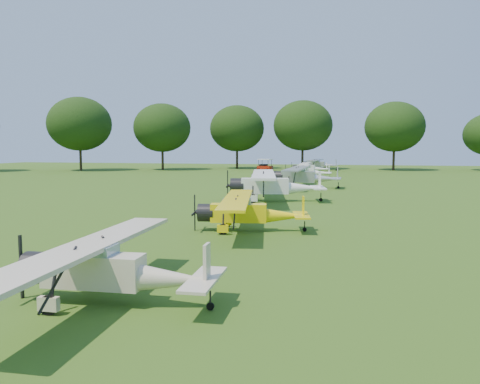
# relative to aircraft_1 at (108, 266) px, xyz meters

# --- Properties ---
(ground) EXTENTS (160.00, 160.00, 0.00)m
(ground) POSITION_rel_aircraft_1_xyz_m (0.22, 20.87, -1.04)
(ground) COLOR #265114
(ground) RESTS_ON ground
(tree_belt) EXTENTS (137.36, 130.27, 14.52)m
(tree_belt) POSITION_rel_aircraft_1_xyz_m (3.79, 21.03, 6.99)
(tree_belt) COLOR black
(tree_belt) RESTS_ON ground
(aircraft_1) EXTENTS (5.69, 9.06, 1.79)m
(aircraft_1) POSITION_rel_aircraft_1_xyz_m (0.00, 0.00, 0.00)
(aircraft_1) COLOR beige
(aircraft_1) RESTS_ON ground
(aircraft_2) EXTENTS (5.86, 9.28, 1.82)m
(aircraft_2) POSITION_rel_aircraft_1_xyz_m (1.38, 11.50, 0.02)
(aircraft_2) COLOR yellow
(aircraft_2) RESTS_ON ground
(aircraft_3) EXTENTS (7.67, 12.14, 2.38)m
(aircraft_3) POSITION_rel_aircraft_1_xyz_m (0.62, 24.50, 0.35)
(aircraft_3) COLOR white
(aircraft_3) RESTS_ON ground
(aircraft_4) EXTENTS (7.16, 11.37, 2.25)m
(aircraft_4) POSITION_rel_aircraft_1_xyz_m (1.91, 37.06, 0.27)
(aircraft_4) COLOR silver
(aircraft_4) RESTS_ON ground
(aircraft_5) EXTENTS (6.05, 9.62, 1.90)m
(aircraft_5) POSITION_rel_aircraft_1_xyz_m (1.15, 50.16, 0.07)
(aircraft_5) COLOR white
(aircraft_5) RESTS_ON ground
(aircraft_6) EXTENTS (5.76, 9.16, 1.81)m
(aircraft_6) POSITION_rel_aircraft_1_xyz_m (0.46, 62.10, 0.01)
(aircraft_6) COLOR white
(aircraft_6) RESTS_ON ground
(aircraft_7) EXTENTS (6.54, 10.40, 2.04)m
(aircraft_7) POSITION_rel_aircraft_1_xyz_m (1.32, 74.40, 0.15)
(aircraft_7) COLOR silver
(aircraft_7) RESTS_ON ground
(golf_cart) EXTENTS (2.78, 2.22, 2.09)m
(golf_cart) POSITION_rel_aircraft_1_xyz_m (-7.58, 68.76, -0.34)
(golf_cart) COLOR #A11C0B
(golf_cart) RESTS_ON ground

